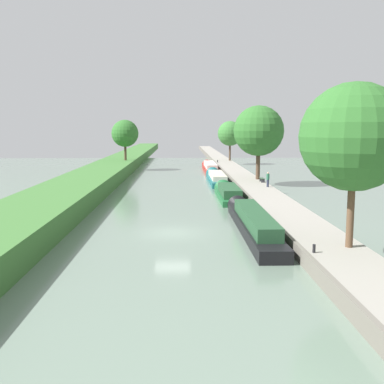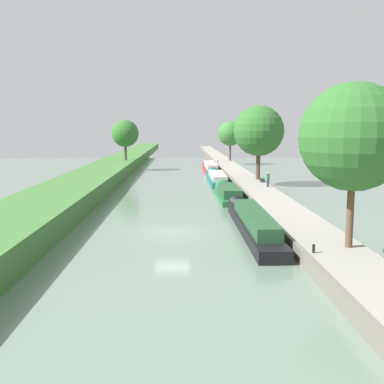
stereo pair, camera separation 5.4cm
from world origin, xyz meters
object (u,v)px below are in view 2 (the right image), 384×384
Objects in this scene: narrowboat_teal at (217,178)px; narrowboat_black at (252,221)px; person_walking at (268,179)px; park_bench at (262,179)px; narrowboat_green at (228,193)px; mooring_bollard_near at (314,249)px; mooring_bollard_far at (218,161)px; narrowboat_red at (210,167)px.

narrowboat_black is at bearing -89.59° from narrowboat_teal.
narrowboat_black is 1.15× the size of narrowboat_teal.
park_bench is (0.19, 4.61, -0.53)m from person_walking.
person_walking is at bearing 26.64° from narrowboat_green.
narrowboat_green is at bearing 94.70° from mooring_bollard_near.
mooring_bollard_near is at bearing -86.97° from narrowboat_teal.
mooring_bollard_near is at bearing -95.14° from park_bench.
narrowboat_green is at bearing -89.75° from narrowboat_teal.
narrowboat_green is 25.52× the size of mooring_bollard_far.
mooring_bollard_near is (1.86, -8.91, 0.39)m from narrowboat_black.
narrowboat_green reaches higher than narrowboat_teal.
narrowboat_red is 36.83× the size of mooring_bollard_far.
person_walking reaches higher than mooring_bollard_far.
narrowboat_teal is 39.23m from mooring_bollard_near.
narrowboat_teal is 13.30m from person_walking.
narrowboat_teal reaches higher than mooring_bollard_near.
narrowboat_red is (0.11, 16.04, 0.06)m from narrowboat_teal.
person_walking is (4.61, -28.42, 1.11)m from narrowboat_red.
narrowboat_black is at bearing -101.76° from park_bench.
mooring_bollard_near is 0.30× the size of park_bench.
narrowboat_black reaches higher than narrowboat_teal.
person_walking is (4.72, -12.38, 1.17)m from narrowboat_teal.
narrowboat_teal is (-0.22, 30.26, -0.14)m from narrowboat_black.
narrowboat_teal is 0.90× the size of narrowboat_red.
narrowboat_red is 55.25m from mooring_bollard_near.
narrowboat_teal is at bearing 110.85° from person_walking.
narrowboat_green is at bearing 90.57° from narrowboat_black.
person_walking is at bearing -80.80° from narrowboat_red.
narrowboat_red is at bearing 101.38° from park_bench.
narrowboat_green is 6.92× the size of person_walking.
mooring_bollard_far is 31.57m from park_bench.
narrowboat_red is at bearing 99.20° from person_walking.
park_bench is (2.82, -31.44, 0.12)m from mooring_bollard_far.
mooring_bollard_far is at bearing 94.19° from person_walking.
narrowboat_black is 18.47m from person_walking.
narrowboat_black is 9.11m from mooring_bollard_near.
narrowboat_green is 0.77× the size of narrowboat_teal.
narrowboat_red reaches higher than park_bench.
person_walking is 26.93m from mooring_bollard_near.
narrowboat_teal is 9.91× the size of park_bench.
narrowboat_teal is 33.03× the size of mooring_bollard_near.
mooring_bollard_far is at bearing 90.00° from mooring_bollard_near.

